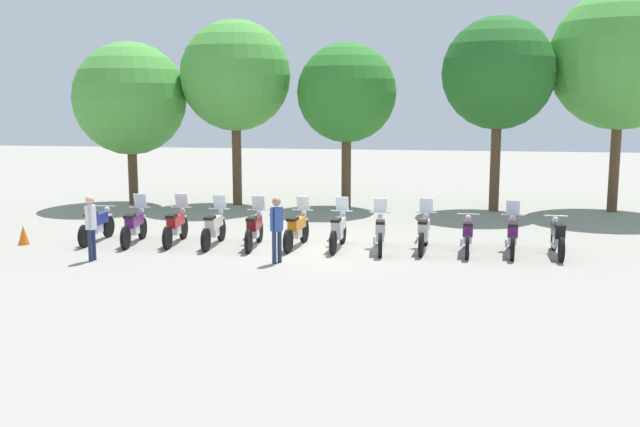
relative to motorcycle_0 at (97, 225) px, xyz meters
The scene contains 21 objects.
ground_plane 6.43m from the motorcycle_0, ahead, with size 80.00×80.00×0.00m, color gray.
motorcycle_0 is the anchor object (origin of this frame).
motorcycle_1 1.16m from the motorcycle_0, ahead, with size 0.62×2.19×1.37m.
motorcycle_2 2.33m from the motorcycle_0, ahead, with size 0.62×2.19×1.37m.
motorcycle_3 3.50m from the motorcycle_0, ahead, with size 0.62×2.19×1.37m.
motorcycle_4 4.66m from the motorcycle_0, ahead, with size 0.62×2.19×1.37m.
motorcycle_5 5.84m from the motorcycle_0, ahead, with size 0.62×2.19×1.37m.
motorcycle_6 7.00m from the motorcycle_0, ahead, with size 0.62×2.19×1.37m.
motorcycle_7 8.15m from the motorcycle_0, ahead, with size 0.62×2.19×1.37m.
motorcycle_8 9.33m from the motorcycle_0, ahead, with size 0.62×2.19×1.37m.
motorcycle_9 10.49m from the motorcycle_0, ahead, with size 0.62×2.19×0.99m.
motorcycle_10 11.66m from the motorcycle_0, ahead, with size 0.62×2.19×1.37m.
motorcycle_11 12.82m from the motorcycle_0, ahead, with size 0.62×2.19×0.99m.
person_0 6.02m from the motorcycle_0, 17.50° to the right, with size 0.31×0.36×1.67m.
person_1 2.60m from the motorcycle_0, 66.45° to the right, with size 0.23×0.40×1.68m.
tree_0 8.51m from the motorcycle_0, 106.11° to the left, with size 4.32×4.32×6.27m.
tree_1 9.34m from the motorcycle_0, 76.56° to the left, with size 4.22×4.22×7.09m.
tree_2 10.80m from the motorcycle_0, 52.22° to the left, with size 3.71×3.71×6.18m.
tree_3 14.85m from the motorcycle_0, 34.36° to the left, with size 4.06×4.06×7.04m.
tree_4 18.76m from the motorcycle_0, 28.06° to the left, with size 5.03×5.03×8.01m.
traffic_cone 2.03m from the motorcycle_0, 159.72° to the right, with size 0.32×0.32×0.55m, color orange.
Camera 1 is at (3.35, -19.43, 4.08)m, focal length 40.85 mm.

